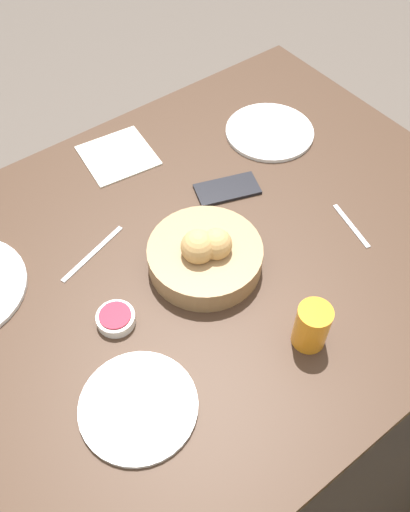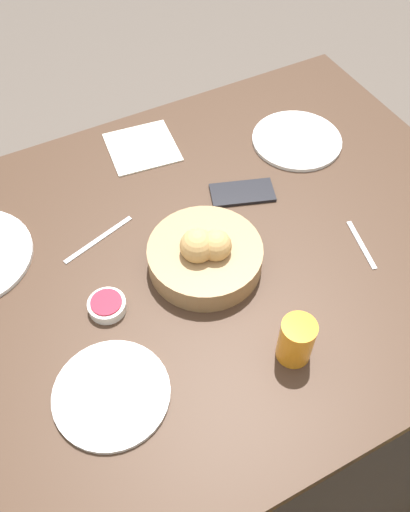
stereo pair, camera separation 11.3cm
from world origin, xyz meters
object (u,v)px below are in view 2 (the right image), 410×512
(bread_basket, at_px, (205,255))
(plate_far_center, at_px, (111,394))
(fork_silver, at_px, (99,239))
(napkin, at_px, (142,147))
(spoon_coffee, at_px, (361,245))
(cell_phone, at_px, (242,193))
(plate_near_left, at_px, (297,140))
(juice_glass, at_px, (296,340))
(jam_bowl_berry, at_px, (107,305))

(bread_basket, relative_size, plate_far_center, 1.13)
(fork_silver, height_order, napkin, napkin)
(plate_far_center, distance_m, fork_silver, 0.37)
(bread_basket, bearing_deg, spoon_coffee, 161.58)
(fork_silver, bearing_deg, cell_phone, 175.97)
(napkin, distance_m, cell_phone, 0.30)
(plate_near_left, relative_size, napkin, 1.23)
(spoon_coffee, bearing_deg, juice_glass, 28.60)
(jam_bowl_berry, height_order, napkin, jam_bowl_berry)
(spoon_coffee, relative_size, cell_phone, 0.82)
(bread_basket, xyz_separation_m, juice_glass, (-0.05, 0.26, 0.01))
(plate_far_center, relative_size, cell_phone, 1.28)
(juice_glass, xyz_separation_m, jam_bowl_berry, (0.28, -0.26, -0.04))
(bread_basket, xyz_separation_m, jam_bowl_berry, (0.22, 0.01, -0.02))
(bread_basket, bearing_deg, plate_near_left, -148.27)
(plate_far_center, height_order, jam_bowl_berry, jam_bowl_berry)
(plate_far_center, xyz_separation_m, spoon_coffee, (-0.62, -0.07, -0.00))
(fork_silver, bearing_deg, plate_far_center, 72.90)
(bread_basket, distance_m, jam_bowl_berry, 0.23)
(bread_basket, height_order, fork_silver, bread_basket)
(jam_bowl_berry, relative_size, fork_silver, 0.43)
(cell_phone, bearing_deg, napkin, -60.85)
(fork_silver, bearing_deg, jam_bowl_berry, 74.95)
(bread_basket, height_order, plate_near_left, bread_basket)
(bread_basket, xyz_separation_m, cell_phone, (-0.18, -0.15, -0.03))
(fork_silver, height_order, cell_phone, cell_phone)
(plate_far_center, bearing_deg, napkin, -118.22)
(bread_basket, height_order, napkin, bread_basket)
(plate_near_left, relative_size, spoon_coffee, 1.68)
(napkin, bearing_deg, plate_far_center, 61.78)
(bread_basket, height_order, juice_glass, bread_basket)
(spoon_coffee, bearing_deg, jam_bowl_berry, -10.58)
(plate_near_left, xyz_separation_m, juice_glass, (0.34, 0.51, 0.05))
(plate_far_center, xyz_separation_m, cell_phone, (-0.46, -0.33, -0.00))
(plate_near_left, relative_size, cell_phone, 1.39)
(cell_phone, bearing_deg, bread_basket, 39.76)
(jam_bowl_berry, relative_size, spoon_coffee, 0.56)
(bread_basket, relative_size, plate_near_left, 1.05)
(juice_glass, relative_size, jam_bowl_berry, 1.32)
(jam_bowl_berry, relative_size, napkin, 0.41)
(bread_basket, height_order, cell_phone, bread_basket)
(fork_silver, relative_size, napkin, 0.96)
(juice_glass, bearing_deg, plate_near_left, -124.20)
(spoon_coffee, height_order, napkin, napkin)
(plate_far_center, bearing_deg, cell_phone, -144.58)
(plate_near_left, relative_size, fork_silver, 1.29)
(napkin, bearing_deg, bread_basket, 85.65)
(bread_basket, relative_size, spoon_coffee, 1.77)
(plate_far_center, bearing_deg, fork_silver, -107.10)
(plate_near_left, relative_size, juice_glass, 2.28)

